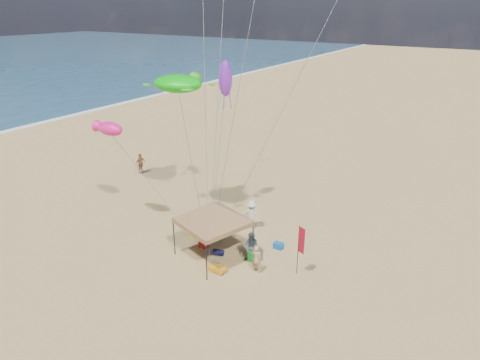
# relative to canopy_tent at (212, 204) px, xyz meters

# --- Properties ---
(ground) EXTENTS (280.00, 280.00, 0.00)m
(ground) POSITION_rel_canopy_tent_xyz_m (0.34, -0.74, -3.28)
(ground) COLOR tan
(ground) RESTS_ON ground
(canopy_tent) EXTENTS (6.09, 6.09, 3.94)m
(canopy_tent) POSITION_rel_canopy_tent_xyz_m (0.00, 0.00, 0.00)
(canopy_tent) COLOR black
(canopy_tent) RESTS_ON ground
(feather_flag) EXTENTS (0.42, 0.19, 2.93)m
(feather_flag) POSITION_rel_canopy_tent_xyz_m (4.85, 0.99, -1.32)
(feather_flag) COLOR black
(feather_flag) RESTS_ON ground
(cooler_red) EXTENTS (0.54, 0.38, 0.38)m
(cooler_red) POSITION_rel_canopy_tent_xyz_m (-1.05, 0.49, -3.09)
(cooler_red) COLOR #AB120D
(cooler_red) RESTS_ON ground
(cooler_blue) EXTENTS (0.54, 0.38, 0.38)m
(cooler_blue) POSITION_rel_canopy_tent_xyz_m (2.72, 2.73, -3.09)
(cooler_blue) COLOR #1355A1
(cooler_blue) RESTS_ON ground
(bag_navy) EXTENTS (0.69, 0.54, 0.36)m
(bag_navy) POSITION_rel_canopy_tent_xyz_m (0.15, 0.25, -3.10)
(bag_navy) COLOR #0C0E38
(bag_navy) RESTS_ON ground
(bag_orange) EXTENTS (0.54, 0.69, 0.36)m
(bag_orange) POSITION_rel_canopy_tent_xyz_m (-1.30, 2.90, -3.10)
(bag_orange) COLOR orange
(bag_orange) RESTS_ON ground
(chair_green) EXTENTS (0.50, 0.50, 0.70)m
(chair_green) POSITION_rel_canopy_tent_xyz_m (2.12, 0.88, -2.93)
(chair_green) COLOR #188826
(chair_green) RESTS_ON ground
(chair_yellow) EXTENTS (0.50, 0.50, 0.70)m
(chair_yellow) POSITION_rel_canopy_tent_xyz_m (-2.26, 1.19, -2.93)
(chair_yellow) COLOR #D1DD18
(chair_yellow) RESTS_ON ground
(crate_grey) EXTENTS (0.34, 0.30, 0.28)m
(crate_grey) POSITION_rel_canopy_tent_xyz_m (0.69, -0.78, -3.14)
(crate_grey) COLOR slate
(crate_grey) RESTS_ON ground
(beach_cart) EXTENTS (0.90, 0.50, 0.24)m
(beach_cart) POSITION_rel_canopy_tent_xyz_m (1.06, -1.11, -3.08)
(beach_cart) COLOR orange
(beach_cart) RESTS_ON ground
(person_near_a) EXTENTS (0.62, 0.43, 1.62)m
(person_near_a) POSITION_rel_canopy_tent_xyz_m (2.81, 0.04, -2.48)
(person_near_a) COLOR tan
(person_near_a) RESTS_ON ground
(person_near_b) EXTENTS (0.96, 0.79, 1.82)m
(person_near_b) POSITION_rel_canopy_tent_xyz_m (2.10, 0.72, -2.37)
(person_near_b) COLOR #38444D
(person_near_b) RESTS_ON ground
(person_near_c) EXTENTS (1.39, 1.06, 1.91)m
(person_near_c) POSITION_rel_canopy_tent_xyz_m (0.09, 4.02, -2.33)
(person_near_c) COLOR beige
(person_near_c) RESTS_ON ground
(person_far_a) EXTENTS (0.44, 1.03, 1.75)m
(person_far_a) POSITION_rel_canopy_tent_xyz_m (-12.74, 7.08, -2.41)
(person_far_a) COLOR #A15E3E
(person_far_a) RESTS_ON ground
(turtle_kite) EXTENTS (3.28, 2.66, 1.07)m
(turtle_kite) POSITION_rel_canopy_tent_xyz_m (-4.87, 3.36, 5.53)
(turtle_kite) COLOR #0ACA10
(turtle_kite) RESTS_ON ground
(fish_kite) EXTENTS (2.10, 1.47, 0.85)m
(fish_kite) POSITION_rel_canopy_tent_xyz_m (-7.58, 0.07, 3.06)
(fish_kite) COLOR #EF1A7B
(fish_kite) RESTS_ON ground
(squid_kite) EXTENTS (1.08, 1.08, 2.24)m
(squid_kite) POSITION_rel_canopy_tent_xyz_m (-2.91, 5.62, 5.70)
(squid_kite) COLOR purple
(squid_kite) RESTS_ON ground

